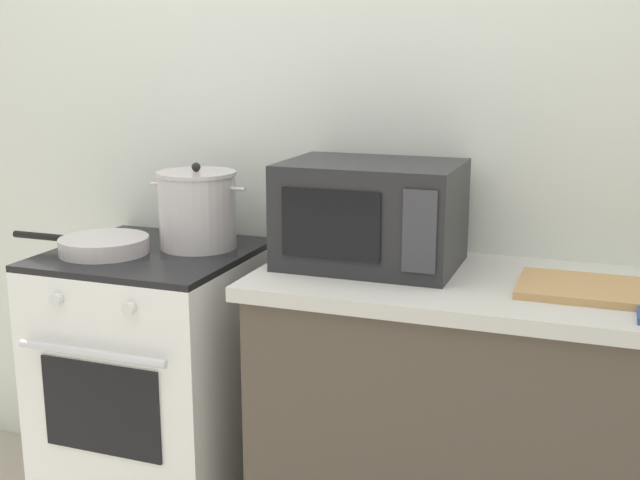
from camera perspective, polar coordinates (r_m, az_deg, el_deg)
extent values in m
cube|color=silver|center=(2.58, 4.68, 7.02)|extent=(4.40, 0.10, 2.50)
cube|color=#4C4238|center=(2.39, 16.39, -14.44)|extent=(1.64, 0.56, 0.88)
cube|color=beige|center=(2.21, 17.16, -3.80)|extent=(1.70, 0.60, 0.04)
cube|color=white|center=(2.71, -11.43, -10.44)|extent=(0.60, 0.60, 0.90)
cube|color=black|center=(2.57, -11.89, -0.98)|extent=(0.60, 0.60, 0.02)
cube|color=black|center=(2.45, -15.26, -11.47)|extent=(0.39, 0.01, 0.28)
cylinder|color=silver|center=(2.37, -15.89, -7.73)|extent=(0.48, 0.02, 0.02)
cylinder|color=silver|center=(2.41, -18.17, -4.03)|extent=(0.04, 0.02, 0.04)
cylinder|color=silver|center=(2.27, -13.38, -4.74)|extent=(0.04, 0.02, 0.04)
cylinder|color=beige|center=(2.56, -8.66, 1.99)|extent=(0.24, 0.24, 0.23)
cylinder|color=beige|center=(2.54, -8.75, 4.68)|extent=(0.25, 0.25, 0.01)
sphere|color=black|center=(2.53, -8.76, 5.13)|extent=(0.03, 0.03, 0.03)
cylinder|color=beige|center=(2.61, -11.43, 3.92)|extent=(0.05, 0.01, 0.01)
cylinder|color=beige|center=(2.48, -5.86, 3.62)|extent=(0.05, 0.01, 0.01)
cylinder|color=beige|center=(2.56, -15.03, -0.37)|extent=(0.27, 0.27, 0.05)
cylinder|color=black|center=(2.70, -19.17, 0.25)|extent=(0.20, 0.02, 0.02)
cube|color=#232326|center=(2.32, 3.65, 1.86)|extent=(0.50, 0.36, 0.30)
cube|color=black|center=(2.17, 0.74, 1.08)|extent=(0.28, 0.01, 0.19)
cube|color=#38383D|center=(2.10, 7.06, 0.59)|extent=(0.09, 0.01, 0.22)
cube|color=tan|center=(2.19, 18.56, -3.30)|extent=(0.36, 0.26, 0.02)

